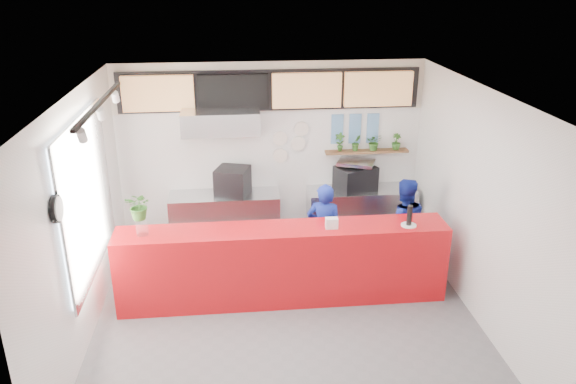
% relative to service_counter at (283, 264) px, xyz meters
% --- Properties ---
extents(floor, '(5.00, 5.00, 0.00)m').
position_rel_service_counter_xyz_m(floor, '(0.00, -0.40, -0.55)').
color(floor, slate).
rests_on(floor, ground).
extents(ceiling, '(5.00, 5.00, 0.00)m').
position_rel_service_counter_xyz_m(ceiling, '(0.00, -0.40, 2.45)').
color(ceiling, silver).
extents(wall_back, '(5.00, 0.00, 5.00)m').
position_rel_service_counter_xyz_m(wall_back, '(0.00, 2.10, 0.95)').
color(wall_back, white).
rests_on(wall_back, ground).
extents(wall_left, '(0.00, 5.00, 5.00)m').
position_rel_service_counter_xyz_m(wall_left, '(-2.50, -0.40, 0.95)').
color(wall_left, white).
rests_on(wall_left, ground).
extents(wall_right, '(0.00, 5.00, 5.00)m').
position_rel_service_counter_xyz_m(wall_right, '(2.50, -0.40, 0.95)').
color(wall_right, white).
rests_on(wall_right, ground).
extents(service_counter, '(4.50, 0.60, 1.10)m').
position_rel_service_counter_xyz_m(service_counter, '(0.00, 0.00, 0.00)').
color(service_counter, '#BA0D13').
rests_on(service_counter, ground).
extents(cream_band, '(5.00, 0.02, 0.80)m').
position_rel_service_counter_xyz_m(cream_band, '(0.00, 2.09, 2.05)').
color(cream_band, beige).
rests_on(cream_band, wall_back).
extents(prep_bench, '(1.80, 0.60, 0.90)m').
position_rel_service_counter_xyz_m(prep_bench, '(-0.80, 1.80, -0.10)').
color(prep_bench, '#B2B5BA').
rests_on(prep_bench, ground).
extents(panini_oven, '(0.63, 0.63, 0.45)m').
position_rel_service_counter_xyz_m(panini_oven, '(-0.65, 1.80, 0.57)').
color(panini_oven, black).
rests_on(panini_oven, prep_bench).
extents(extraction_hood, '(1.20, 0.70, 0.35)m').
position_rel_service_counter_xyz_m(extraction_hood, '(-0.80, 1.75, 1.60)').
color(extraction_hood, '#B2B5BA').
rests_on(extraction_hood, ceiling).
extents(hood_lip, '(1.20, 0.69, 0.31)m').
position_rel_service_counter_xyz_m(hood_lip, '(-0.80, 1.75, 1.40)').
color(hood_lip, '#B2B5BA').
rests_on(hood_lip, ceiling).
extents(right_bench, '(1.80, 0.60, 0.90)m').
position_rel_service_counter_xyz_m(right_bench, '(1.50, 1.80, -0.10)').
color(right_bench, '#B2B5BA').
rests_on(right_bench, ground).
extents(espresso_machine, '(0.75, 0.65, 0.40)m').
position_rel_service_counter_xyz_m(espresso_machine, '(1.38, 1.80, 0.55)').
color(espresso_machine, black).
rests_on(espresso_machine, right_bench).
extents(espresso_tray, '(0.70, 0.60, 0.05)m').
position_rel_service_counter_xyz_m(espresso_tray, '(1.38, 1.80, 0.83)').
color(espresso_tray, '#AEB1B5').
rests_on(espresso_tray, espresso_machine).
extents(herb_shelf, '(1.40, 0.18, 0.04)m').
position_rel_service_counter_xyz_m(herb_shelf, '(1.60, 2.00, 0.95)').
color(herb_shelf, brown).
rests_on(herb_shelf, wall_back).
extents(menu_board_far_left, '(1.10, 0.10, 0.55)m').
position_rel_service_counter_xyz_m(menu_board_far_left, '(-1.75, 1.98, 2.00)').
color(menu_board_far_left, tan).
rests_on(menu_board_far_left, wall_back).
extents(menu_board_mid_left, '(1.10, 0.10, 0.55)m').
position_rel_service_counter_xyz_m(menu_board_mid_left, '(-0.59, 1.98, 2.00)').
color(menu_board_mid_left, black).
rests_on(menu_board_mid_left, wall_back).
extents(menu_board_mid_right, '(1.10, 0.10, 0.55)m').
position_rel_service_counter_xyz_m(menu_board_mid_right, '(0.57, 1.98, 2.00)').
color(menu_board_mid_right, tan).
rests_on(menu_board_mid_right, wall_back).
extents(menu_board_far_right, '(1.10, 0.10, 0.55)m').
position_rel_service_counter_xyz_m(menu_board_far_right, '(1.73, 1.98, 2.00)').
color(menu_board_far_right, tan).
rests_on(menu_board_far_right, wall_back).
extents(soffit, '(4.80, 0.04, 0.65)m').
position_rel_service_counter_xyz_m(soffit, '(0.00, 2.06, 2.00)').
color(soffit, black).
rests_on(soffit, wall_back).
extents(window_pane, '(0.04, 2.20, 1.90)m').
position_rel_service_counter_xyz_m(window_pane, '(-2.47, -0.10, 1.15)').
color(window_pane, silver).
rests_on(window_pane, wall_left).
extents(window_frame, '(0.03, 2.30, 2.00)m').
position_rel_service_counter_xyz_m(window_frame, '(-2.45, -0.10, 1.15)').
color(window_frame, '#B2B5BA').
rests_on(window_frame, wall_left).
extents(wall_clock_rim, '(0.05, 0.30, 0.30)m').
position_rel_service_counter_xyz_m(wall_clock_rim, '(-2.46, -1.30, 1.50)').
color(wall_clock_rim, black).
rests_on(wall_clock_rim, wall_left).
extents(wall_clock_face, '(0.02, 0.26, 0.26)m').
position_rel_service_counter_xyz_m(wall_clock_face, '(-2.43, -1.30, 1.50)').
color(wall_clock_face, white).
rests_on(wall_clock_face, wall_left).
extents(track_rail, '(0.05, 2.40, 0.04)m').
position_rel_service_counter_xyz_m(track_rail, '(-2.10, -0.40, 2.39)').
color(track_rail, black).
rests_on(track_rail, ceiling).
extents(dec_plate_a, '(0.24, 0.03, 0.24)m').
position_rel_service_counter_xyz_m(dec_plate_a, '(0.15, 2.07, 1.20)').
color(dec_plate_a, silver).
rests_on(dec_plate_a, wall_back).
extents(dec_plate_b, '(0.24, 0.03, 0.24)m').
position_rel_service_counter_xyz_m(dec_plate_b, '(0.45, 2.07, 1.10)').
color(dec_plate_b, silver).
rests_on(dec_plate_b, wall_back).
extents(dec_plate_c, '(0.24, 0.03, 0.24)m').
position_rel_service_counter_xyz_m(dec_plate_c, '(0.15, 2.07, 0.90)').
color(dec_plate_c, silver).
rests_on(dec_plate_c, wall_back).
extents(dec_plate_d, '(0.24, 0.03, 0.24)m').
position_rel_service_counter_xyz_m(dec_plate_d, '(0.50, 2.07, 1.35)').
color(dec_plate_d, silver).
rests_on(dec_plate_d, wall_back).
extents(photo_frame_a, '(0.20, 0.02, 0.25)m').
position_rel_service_counter_xyz_m(photo_frame_a, '(1.10, 2.08, 1.45)').
color(photo_frame_a, '#598CBF').
rests_on(photo_frame_a, wall_back).
extents(photo_frame_b, '(0.20, 0.02, 0.25)m').
position_rel_service_counter_xyz_m(photo_frame_b, '(1.40, 2.08, 1.45)').
color(photo_frame_b, '#598CBF').
rests_on(photo_frame_b, wall_back).
extents(photo_frame_c, '(0.20, 0.02, 0.25)m').
position_rel_service_counter_xyz_m(photo_frame_c, '(1.70, 2.08, 1.45)').
color(photo_frame_c, '#598CBF').
rests_on(photo_frame_c, wall_back).
extents(photo_frame_d, '(0.20, 0.02, 0.25)m').
position_rel_service_counter_xyz_m(photo_frame_d, '(1.10, 2.08, 1.20)').
color(photo_frame_d, '#598CBF').
rests_on(photo_frame_d, wall_back).
extents(photo_frame_e, '(0.20, 0.02, 0.25)m').
position_rel_service_counter_xyz_m(photo_frame_e, '(1.40, 2.08, 1.20)').
color(photo_frame_e, '#598CBF').
rests_on(photo_frame_e, wall_back).
extents(photo_frame_f, '(0.20, 0.02, 0.25)m').
position_rel_service_counter_xyz_m(photo_frame_f, '(1.70, 2.08, 1.20)').
color(photo_frame_f, '#598CBF').
rests_on(photo_frame_f, wall_back).
extents(staff_center, '(0.62, 0.51, 1.46)m').
position_rel_service_counter_xyz_m(staff_center, '(0.68, 0.64, 0.18)').
color(staff_center, navy).
rests_on(staff_center, ground).
extents(staff_right, '(0.77, 0.62, 1.50)m').
position_rel_service_counter_xyz_m(staff_right, '(1.86, 0.64, 0.20)').
color(staff_right, navy).
rests_on(staff_right, ground).
extents(herb_a, '(0.20, 0.17, 0.31)m').
position_rel_service_counter_xyz_m(herb_a, '(1.14, 2.00, 1.13)').
color(herb_a, '#306322').
rests_on(herb_a, herb_shelf).
extents(herb_b, '(0.18, 0.16, 0.28)m').
position_rel_service_counter_xyz_m(herb_b, '(1.42, 2.00, 1.11)').
color(herb_b, '#306322').
rests_on(herb_b, herb_shelf).
extents(herb_c, '(0.27, 0.25, 0.28)m').
position_rel_service_counter_xyz_m(herb_c, '(1.72, 2.00, 1.11)').
color(herb_c, '#306322').
rests_on(herb_c, herb_shelf).
extents(herb_d, '(0.16, 0.14, 0.27)m').
position_rel_service_counter_xyz_m(herb_d, '(2.10, 2.00, 1.11)').
color(herb_d, '#306322').
rests_on(herb_d, herb_shelf).
extents(glass_vase, '(0.18, 0.18, 0.19)m').
position_rel_service_counter_xyz_m(glass_vase, '(-1.85, -0.01, 0.65)').
color(glass_vase, silver).
rests_on(glass_vase, service_counter).
extents(basil_vase, '(0.42, 0.40, 0.38)m').
position_rel_service_counter_xyz_m(basil_vase, '(-1.85, -0.01, 0.96)').
color(basil_vase, '#306322').
rests_on(basil_vase, glass_vase).
extents(napkin_holder, '(0.17, 0.11, 0.14)m').
position_rel_service_counter_xyz_m(napkin_holder, '(0.65, -0.06, 0.62)').
color(napkin_holder, white).
rests_on(napkin_holder, service_counter).
extents(white_plate, '(0.25, 0.25, 0.02)m').
position_rel_service_counter_xyz_m(white_plate, '(1.71, -0.10, 0.56)').
color(white_plate, white).
rests_on(white_plate, service_counter).
extents(pepper_mill, '(0.09, 0.09, 0.28)m').
position_rel_service_counter_xyz_m(pepper_mill, '(1.71, -0.10, 0.71)').
color(pepper_mill, black).
rests_on(pepper_mill, white_plate).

